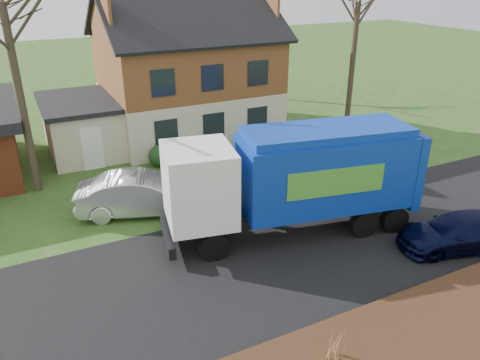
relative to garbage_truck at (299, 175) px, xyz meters
name	(u,v)px	position (x,y,z in m)	size (l,w,h in m)	color
ground	(280,257)	(-1.47, -1.27, -2.30)	(120.00, 120.00, 0.00)	#284D19
road	(280,257)	(-1.47, -1.27, -2.29)	(80.00, 7.00, 0.02)	black
mulch_verge	(389,359)	(-1.47, -6.57, -2.15)	(80.00, 3.50, 0.30)	black
main_house	(178,66)	(0.01, 12.64, 1.73)	(12.95, 8.95, 9.26)	beige
garbage_truck	(299,175)	(0.00, 0.00, 0.00)	(9.61, 4.18, 3.99)	black
silver_sedan	(141,194)	(-4.80, 3.98, -1.47)	(1.76, 5.05, 1.66)	#B5B7BE
navy_wagon	(459,232)	(4.47, -3.52, -1.67)	(1.75, 4.30, 1.25)	black
grass_clump_mid	(336,347)	(-2.82, -6.12, -1.56)	(0.31, 0.26, 0.87)	#9D7045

